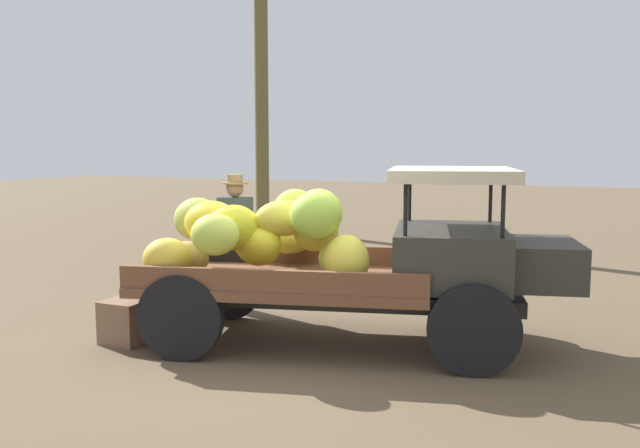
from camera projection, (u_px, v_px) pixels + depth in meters
name	position (u px, v px, depth m)	size (l,w,h in m)	color
ground_plane	(306.00, 349.00, 6.93)	(60.00, 60.00, 0.00)	brown
truck	(349.00, 255.00, 6.96)	(4.65, 2.61, 1.87)	#32312B
farmer	(235.00, 233.00, 8.44)	(0.52, 0.48, 1.74)	#3C3E43
wooden_crate	(125.00, 322.00, 7.12)	(0.44, 0.40, 0.46)	#805E47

